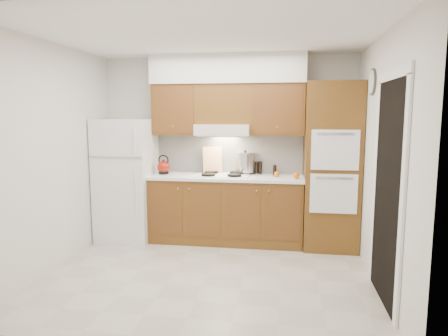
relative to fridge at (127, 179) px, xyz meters
name	(u,v)px	position (x,y,z in m)	size (l,w,h in m)	color
floor	(208,274)	(1.41, -1.14, -0.86)	(3.60, 3.60, 0.00)	#B8B4A1
ceiling	(207,36)	(1.41, -1.14, 1.74)	(3.60, 3.60, 0.00)	white
wall_back	(227,148)	(1.41, 0.36, 0.44)	(3.60, 0.02, 2.60)	silver
wall_left	(54,157)	(-0.40, -1.14, 0.44)	(0.02, 3.00, 2.60)	silver
wall_right	(381,163)	(3.21, -1.14, 0.44)	(0.02, 3.00, 2.60)	silver
fridge	(127,179)	(0.00, 0.00, 0.00)	(0.75, 0.72, 1.72)	white
base_cabinets	(226,210)	(1.43, 0.06, -0.41)	(2.11, 0.60, 0.90)	brown
countertop	(226,177)	(1.43, 0.05, 0.06)	(2.13, 0.62, 0.04)	white
backsplash	(229,154)	(1.43, 0.34, 0.36)	(2.11, 0.03, 0.56)	white
oven_cabinet	(331,166)	(2.85, 0.03, 0.24)	(0.70, 0.65, 2.20)	brown
upper_cab_left	(176,110)	(0.69, 0.19, 0.99)	(0.63, 0.33, 0.70)	brown
upper_cab_right	(277,110)	(2.12, 0.19, 0.99)	(0.73, 0.33, 0.70)	brown
range_hood	(223,130)	(1.38, 0.13, 0.71)	(0.75, 0.45, 0.15)	silver
upper_cab_over_hood	(224,104)	(1.38, 0.19, 1.06)	(0.75, 0.33, 0.55)	brown
soffit	(227,69)	(1.43, 0.18, 1.54)	(2.13, 0.36, 0.40)	silver
cooktop	(223,175)	(1.38, 0.07, 0.09)	(0.74, 0.50, 0.01)	white
doorway	(387,193)	(3.19, -1.49, 0.19)	(0.02, 0.90, 2.10)	black
wall_clock	(372,82)	(3.19, -0.59, 1.29)	(0.30, 0.30, 0.02)	#3F3833
kettle	(164,167)	(0.53, 0.07, 0.18)	(0.18, 0.18, 0.18)	maroon
cutting_board	(213,160)	(1.21, 0.24, 0.28)	(0.28, 0.02, 0.37)	tan
stock_pot	(245,162)	(1.67, 0.27, 0.25)	(0.26, 0.26, 0.27)	silver
condiment_a	(260,167)	(1.89, 0.31, 0.17)	(0.05, 0.05, 0.18)	black
condiment_b	(256,168)	(1.83, 0.31, 0.17)	(0.05, 0.05, 0.17)	black
condiment_c	(275,170)	(2.10, 0.21, 0.15)	(0.05, 0.05, 0.14)	black
orange_near	(296,176)	(2.38, -0.06, 0.12)	(0.08, 0.08, 0.08)	orange
orange_far	(277,174)	(2.13, 0.06, 0.12)	(0.07, 0.07, 0.07)	#FA530D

